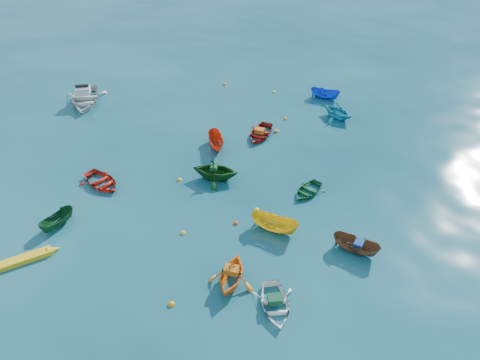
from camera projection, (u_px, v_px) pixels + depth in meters
ground at (286, 224)px, 29.15m from camera, size 160.00×160.00×0.00m
dinghy_white_near at (275, 307)px, 24.14m from camera, size 3.40×3.74×0.63m
sampan_brown_mid at (355, 251)px, 27.31m from camera, size 2.12×3.00×1.09m
dinghy_orange_w at (231, 282)px, 25.44m from camera, size 3.89×3.85×1.55m
sampan_yellow_mid at (274, 230)px, 28.74m from camera, size 2.51×3.24×1.19m
dinghy_green_e at (307, 193)px, 31.69m from camera, size 3.00×2.47×0.54m
dinghy_cyan_se at (337, 118)px, 39.87m from camera, size 2.79×3.13×1.49m
sampan_orange_n at (217, 147)px, 36.24m from camera, size 2.19×3.09×1.12m
dinghy_green_n at (216, 179)px, 32.96m from camera, size 4.21×4.23×1.69m
dinghy_red_ne at (260, 136)px, 37.55m from camera, size 4.04×3.74×0.68m
sampan_blue_far at (325, 98)px, 42.75m from camera, size 2.26×2.82×1.04m
dinghy_red_far at (102, 184)px, 32.43m from camera, size 2.95×3.66×0.67m
sampan_green_far at (59, 226)px, 29.07m from camera, size 2.68×1.83×0.97m
kayak_yellow at (22, 262)px, 26.65m from camera, size 4.07×1.10×0.41m
motorboat_white at (86, 102)px, 42.08m from camera, size 5.51×6.14×1.65m
tarp_green_a at (275, 299)px, 23.92m from camera, size 0.92×0.85×0.36m
tarp_blue_a at (359, 244)px, 26.83m from camera, size 0.80×0.72×0.32m
tarp_orange_a at (231, 270)px, 24.90m from camera, size 0.91×0.93×0.36m
tarp_green_b at (214, 167)px, 32.38m from camera, size 0.72×0.72×0.28m
tarp_orange_b at (260, 131)px, 37.16m from camera, size 0.86×0.92×0.36m
buoy_or_a at (171, 305)px, 24.26m from camera, size 0.36×0.36×0.36m
buoy_ye_a at (257, 211)px, 30.21m from camera, size 0.38×0.38×0.38m
buoy_or_b at (364, 244)px, 27.77m from camera, size 0.32×0.32×0.32m
buoy_ye_b at (183, 233)px, 28.52m from camera, size 0.32×0.32×0.32m
buoy_or_c at (236, 224)px, 29.22m from camera, size 0.32×0.32×0.32m
buoy_ye_c at (276, 131)px, 38.07m from camera, size 0.38×0.38×0.38m
buoy_or_d at (285, 119)px, 39.67m from camera, size 0.31×0.31×0.31m
buoy_ye_d at (179, 180)px, 32.82m from camera, size 0.34×0.34×0.34m
buoy_or_e at (225, 85)px, 44.95m from camera, size 0.34×0.34×0.34m
buoy_ye_e at (274, 92)px, 43.68m from camera, size 0.33×0.33×0.33m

